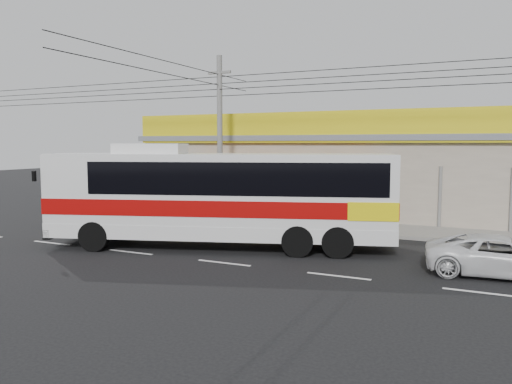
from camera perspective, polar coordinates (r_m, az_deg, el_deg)
ground at (r=19.35m, az=-0.07°, el=-6.53°), size 120.00×120.00×0.00m
sidewalk at (r=24.80m, az=5.87°, el=-3.70°), size 30.00×3.20×0.15m
lane_markings at (r=17.18m, az=-3.66°, el=-8.10°), size 50.00×0.12×0.01m
storefront_building at (r=29.82m, az=9.43°, el=2.11°), size 22.60×9.20×5.70m
coach_bus at (r=19.30m, az=-3.56°, el=-0.05°), size 13.38×6.71×4.06m
motorbike_red at (r=26.76m, az=-4.23°, el=-1.85°), size 1.84×0.91×0.92m
motorbike_dark at (r=29.29m, az=-15.97°, el=-1.22°), size 1.89×0.69×1.11m
white_car at (r=17.13m, az=26.32°, el=-6.58°), size 4.63×2.42×1.24m
utility_pole at (r=25.78m, az=-4.19°, el=12.06°), size 34.00×14.00×8.47m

